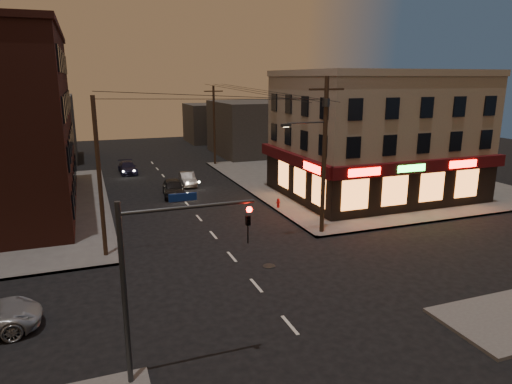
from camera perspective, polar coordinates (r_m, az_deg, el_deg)
name	(u,v)px	position (r m, az deg, el deg)	size (l,w,h in m)	color
ground	(256,286)	(23.14, 0.03, -11.61)	(120.00, 120.00, 0.00)	black
sidewalk_ne	(357,179)	(47.16, 12.49, 1.56)	(24.00, 28.00, 0.15)	#514F4C
pizza_building	(375,134)	(40.60, 14.68, 7.00)	(15.85, 12.85, 10.50)	#9E9078
bg_building_ne_a	(254,128)	(61.69, -0.21, 8.00)	(10.00, 12.00, 7.00)	#3F3D3A
bg_building_nw	(35,129)	(62.07, -25.90, 7.11)	(9.00, 10.00, 8.00)	#3F3D3A
bg_building_ne_b	(212,123)	(74.42, -5.47, 8.60)	(8.00, 8.00, 6.00)	#3F3D3A
utility_pole_main	(323,147)	(29.25, 8.36, 5.54)	(4.20, 0.44, 10.00)	#382619
utility_pole_far	(214,126)	(53.69, -5.24, 8.27)	(0.26, 0.26, 9.00)	#382619
utility_pole_west	(100,178)	(26.57, -18.97, 1.63)	(0.24, 0.24, 9.00)	#382619
traffic_signal	(156,266)	(15.21, -12.43, -8.99)	(4.49, 0.32, 6.47)	#333538
sedan_near	(173,188)	(40.25, -10.29, 0.52)	(1.77, 4.40, 1.50)	black
sedan_mid	(188,179)	(44.21, -8.55, 1.63)	(1.31, 3.75, 1.24)	#64605D
sedan_far	(128,168)	(51.13, -15.75, 2.94)	(1.74, 4.28, 1.24)	black
fire_hydrant	(278,202)	(35.78, 2.80, -1.31)	(0.31, 0.31, 0.73)	#9E0E0F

